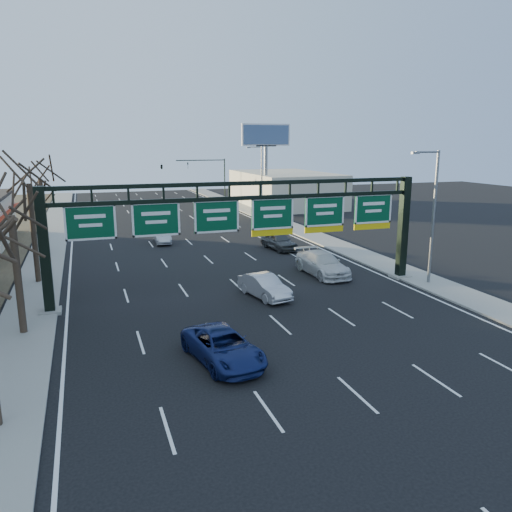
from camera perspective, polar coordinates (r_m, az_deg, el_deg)
name	(u,v)px	position (r m, az deg, el deg)	size (l,w,h in m)	color
ground	(295,338)	(25.21, 4.47, -9.34)	(160.00, 160.00, 0.00)	black
sidewalk_left	(43,266)	(42.55, -23.13, -1.01)	(3.00, 120.00, 0.12)	gray
sidewalk_right	(335,244)	(47.90, 8.99, 1.34)	(3.00, 120.00, 0.12)	gray
lane_markings	(203,254)	(43.47, -6.09, 0.17)	(21.60, 120.00, 0.01)	white
sign_gantry	(248,222)	(31.27, -0.98, 3.89)	(24.60, 1.20, 7.20)	black
building_right_distant	(285,189)	(77.50, 3.33, 7.67)	(12.00, 20.00, 5.00)	beige
tree_gantry	(9,194)	(26.67, -26.43, 6.38)	(3.60, 3.60, 8.48)	black
tree_mid	(27,168)	(36.54, -24.69, 9.12)	(3.60, 3.60, 9.24)	black
tree_far	(39,167)	(46.51, -23.56, 9.33)	(3.60, 3.60, 8.86)	black
streetlight_near	(432,210)	(35.33, 19.51, 4.94)	(2.15, 0.22, 9.00)	slate
streetlight_far	(261,177)	(65.30, 0.55, 8.99)	(2.15, 0.22, 9.00)	slate
billboard_right	(266,145)	(70.69, 1.14, 12.52)	(7.00, 0.50, 12.00)	slate
traffic_signal_mast	(186,169)	(77.94, -8.01, 9.81)	(10.16, 0.54, 7.00)	black
car_blue_suv	(223,347)	(22.41, -3.79, -10.30)	(2.34, 5.08, 1.41)	navy
car_silver_sedan	(264,286)	(31.26, 0.96, -3.48)	(1.51, 4.33, 1.43)	#BBBABF
car_white_wagon	(322,264)	(36.84, 7.56, -0.88)	(2.29, 5.64, 1.64)	silver
car_grey_far	(279,241)	(45.23, 2.63, 1.72)	(1.81, 4.50, 1.53)	#3D4042
car_silver_distant	(162,236)	(48.94, -10.70, 2.24)	(1.40, 4.01, 1.32)	#AEAEB3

